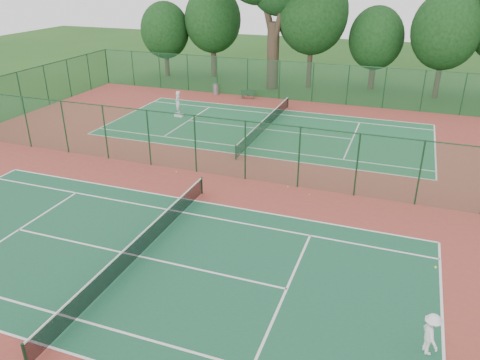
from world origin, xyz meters
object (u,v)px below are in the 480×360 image
trash_bin (216,89)px  kit_bag (179,115)px  player_near (431,334)px  bench (248,94)px  player_far (178,102)px

trash_bin → kit_bag: bearing=-89.8°
player_near → trash_bin: bearing=13.7°
trash_bin → bench: size_ratio=0.73×
bench → kit_bag: 8.13m
player_near → trash_bin: (-19.03, 28.11, -0.24)m
trash_bin → bench: bearing=-7.9°
player_far → trash_bin: player_far is taller
kit_bag → bench: bearing=69.1°
player_near → bench: 31.75m
player_near → player_far: bearing=22.4°
player_far → bench: player_far is taller
trash_bin → kit_bag: size_ratio=1.35×
trash_bin → bench: trash_bin is taller
player_far → player_near: bearing=29.2°
trash_bin → bench: (3.40, -0.47, -0.08)m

